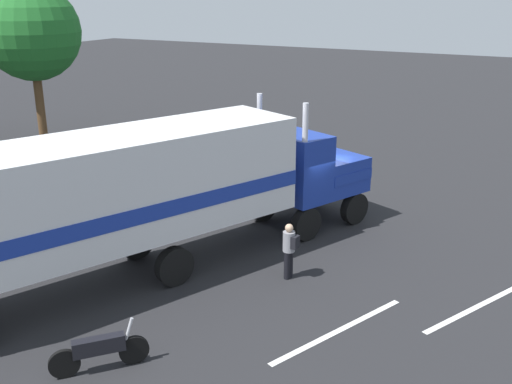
{
  "coord_description": "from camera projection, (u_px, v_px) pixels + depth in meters",
  "views": [
    {
      "loc": [
        -17.74,
        -7.6,
        7.78
      ],
      "look_at": [
        -1.78,
        0.89,
        1.6
      ],
      "focal_mm": 42.02,
      "sensor_mm": 36.0,
      "label": 1
    }
  ],
  "objects": [
    {
      "name": "lane_stripe_near",
      "position": [
        339.0,
        330.0,
        14.32
      ],
      "size": [
        4.13,
        1.82,
        0.01
      ],
      "primitive_type": "cube",
      "rotation": [
        0.0,
        0.0,
        -0.39
      ],
      "color": "silver",
      "rests_on": "ground_plane"
    },
    {
      "name": "lane_stripe_mid",
      "position": [
        480.0,
        306.0,
        15.44
      ],
      "size": [
        4.04,
        2.04,
        0.01
      ],
      "primitive_type": "cube",
      "rotation": [
        0.0,
        0.0,
        -0.45
      ],
      "color": "silver",
      "rests_on": "ground_plane"
    },
    {
      "name": "ground_plane",
      "position": [
        303.0,
        225.0,
        20.71
      ],
      "size": [
        120.0,
        120.0,
        0.0
      ],
      "primitive_type": "plane",
      "color": "#232326"
    },
    {
      "name": "motorcycle",
      "position": [
        100.0,
        350.0,
        12.7
      ],
      "size": [
        1.65,
        1.47,
        1.12
      ],
      "color": "black",
      "rests_on": "ground_plane"
    },
    {
      "name": "tree_center",
      "position": [
        32.0,
        32.0,
        29.74
      ],
      "size": [
        4.83,
        4.83,
        8.12
      ],
      "color": "brown",
      "rests_on": "ground_plane"
    },
    {
      "name": "person_bystander",
      "position": [
        289.0,
        249.0,
        16.65
      ],
      "size": [
        0.34,
        0.46,
        1.63
      ],
      "color": "black",
      "rests_on": "ground_plane"
    },
    {
      "name": "semi_truck",
      "position": [
        154.0,
        187.0,
        16.64
      ],
      "size": [
        13.99,
        7.91,
        4.5
      ],
      "color": "#193399",
      "rests_on": "ground_plane"
    }
  ]
}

